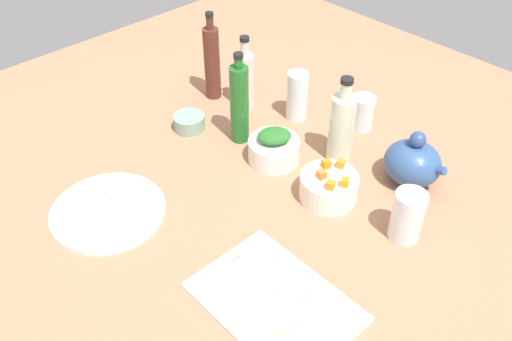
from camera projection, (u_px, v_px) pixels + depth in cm
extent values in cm
cube|color=#AA7453|center=(256.00, 192.00, 129.25)|extent=(190.00, 190.00, 3.00)
cube|color=white|center=(275.00, 302.00, 102.40)|extent=(30.42, 21.46, 1.00)
cylinder|color=white|center=(108.00, 211.00, 121.03)|extent=(25.42, 25.42, 1.20)
cylinder|color=white|center=(274.00, 150.00, 134.49)|extent=(12.72, 12.72, 5.70)
cylinder|color=white|center=(329.00, 187.00, 123.64)|extent=(13.28, 13.28, 6.04)
cylinder|color=#7DA28C|center=(189.00, 122.00, 145.24)|extent=(8.29, 8.29, 4.04)
ellipsoid|color=#315386|center=(412.00, 163.00, 126.74)|extent=(13.50, 12.63, 10.56)
sphere|color=#2D4984|center=(418.00, 140.00, 122.40)|extent=(3.78, 3.78, 3.78)
cylinder|color=#315386|center=(435.00, 170.00, 122.69)|extent=(5.38, 2.00, 3.93)
cylinder|color=#552A20|center=(212.00, 64.00, 152.59)|extent=(4.44, 4.44, 20.88)
cylinder|color=#552A20|center=(210.00, 23.00, 144.82)|extent=(2.00, 2.00, 3.45)
cylinder|color=black|center=(209.00, 15.00, 143.33)|extent=(2.22, 2.22, 1.20)
cylinder|color=silver|center=(245.00, 81.00, 150.52)|extent=(5.17, 5.17, 15.50)
cylinder|color=silver|center=(245.00, 48.00, 144.18)|extent=(2.33, 2.33, 4.34)
cylinder|color=black|center=(244.00, 39.00, 142.41)|extent=(2.58, 2.58, 1.20)
cylinder|color=#206625|center=(239.00, 105.00, 136.30)|extent=(4.76, 4.76, 20.96)
cylinder|color=#206625|center=(238.00, 63.00, 128.80)|extent=(2.14, 2.14, 2.52)
cylinder|color=black|center=(238.00, 56.00, 127.62)|extent=(2.38, 2.38, 1.20)
cylinder|color=silver|center=(341.00, 129.00, 131.57)|extent=(6.11, 6.11, 17.28)
cylinder|color=silver|center=(346.00, 91.00, 124.77)|extent=(2.75, 2.75, 4.02)
cylinder|color=black|center=(347.00, 81.00, 123.10)|extent=(3.05, 3.05, 1.20)
cylinder|color=white|center=(362.00, 113.00, 143.96)|extent=(6.12, 6.12, 9.42)
cylinder|color=white|center=(297.00, 96.00, 146.50)|extent=(5.76, 5.76, 13.55)
cylinder|color=white|center=(407.00, 216.00, 112.64)|extent=(6.77, 6.77, 11.54)
cube|color=orange|center=(330.00, 185.00, 118.26)|extent=(2.34, 2.34, 1.80)
cube|color=orange|center=(322.00, 175.00, 120.97)|extent=(2.11, 2.11, 1.80)
cube|color=orange|center=(345.00, 182.00, 118.96)|extent=(2.50, 2.50, 1.80)
cube|color=orange|center=(341.00, 164.00, 123.95)|extent=(2.37, 2.37, 1.80)
cube|color=orange|center=(326.00, 164.00, 123.83)|extent=(2.30, 2.30, 1.80)
ellipsoid|color=#286A29|center=(274.00, 136.00, 131.69)|extent=(10.18, 10.60, 3.05)
cube|color=white|center=(107.00, 206.00, 119.98)|extent=(3.07, 3.07, 2.20)
cube|color=white|center=(126.00, 200.00, 121.40)|extent=(2.92, 2.92, 2.20)
cube|color=white|center=(111.00, 193.00, 123.30)|extent=(2.42, 2.42, 2.20)
cube|color=silver|center=(91.00, 196.00, 122.37)|extent=(3.10, 3.10, 2.20)
cube|color=white|center=(102.00, 219.00, 116.82)|extent=(2.52, 2.52, 2.20)
cube|color=#F4EFCA|center=(86.00, 218.00, 117.07)|extent=(3.00, 3.00, 2.20)
cube|color=white|center=(122.00, 212.00, 118.47)|extent=(2.90, 2.90, 2.20)
pyramid|color=beige|center=(279.00, 298.00, 101.22)|extent=(5.61, 5.64, 2.06)
pyramid|color=beige|center=(290.00, 335.00, 94.60)|extent=(6.44, 6.45, 2.95)
pyramid|color=beige|center=(312.00, 298.00, 100.79)|extent=(5.46, 5.78, 2.75)
pyramid|color=beige|center=(242.00, 260.00, 107.63)|extent=(6.21, 6.25, 3.00)
pyramid|color=beige|center=(254.00, 311.00, 98.44)|extent=(6.58, 6.08, 2.88)
pyramid|color=beige|center=(278.00, 263.00, 107.25)|extent=(5.97, 5.97, 2.81)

